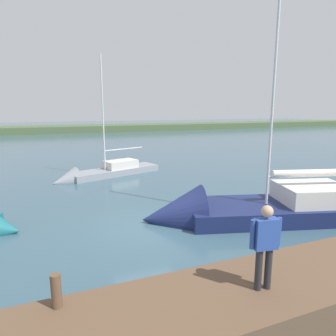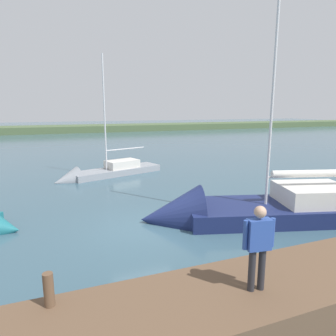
{
  "view_description": "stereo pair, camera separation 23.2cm",
  "coord_description": "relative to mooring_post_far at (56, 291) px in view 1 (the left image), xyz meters",
  "views": [
    {
      "loc": [
        3.3,
        10.03,
        4.35
      ],
      "look_at": [
        -1.95,
        -3.0,
        1.57
      ],
      "focal_mm": 32.14,
      "sensor_mm": 36.0,
      "label": 1
    },
    {
      "loc": [
        3.08,
        10.11,
        4.35
      ],
      "look_at": [
        -1.95,
        -3.0,
        1.57
      ],
      "focal_mm": 32.14,
      "sensor_mm": 36.0,
      "label": 2
    }
  ],
  "objects": [
    {
      "name": "ground_plane",
      "position": [
        -3.34,
        -4.72,
        -1.11
      ],
      "size": [
        200.0,
        200.0,
        0.0
      ],
      "primitive_type": "plane",
      "color": "#385666"
    },
    {
      "name": "far_shoreline",
      "position": [
        -3.34,
        -55.09,
        -1.11
      ],
      "size": [
        180.0,
        8.0,
        2.4
      ],
      "primitive_type": "cube",
      "color": "#4C603D",
      "rests_on": "ground_plane"
    },
    {
      "name": "dock_pier",
      "position": [
        -3.34,
        0.76,
        -0.72
      ],
      "size": [
        22.3,
        2.18,
        0.78
      ],
      "primitive_type": "cube",
      "color": "brown",
      "rests_on": "ground_plane"
    },
    {
      "name": "mooring_post_far",
      "position": [
        0.0,
        0.0,
        0.0
      ],
      "size": [
        0.19,
        0.19,
        0.65
      ],
      "primitive_type": "cylinder",
      "color": "brown",
      "rests_on": "dock_pier"
    },
    {
      "name": "sailboat_near_dock",
      "position": [
        -3.18,
        -14.03,
        -0.98
      ],
      "size": [
        7.41,
        3.83,
        8.47
      ],
      "rotation": [
        0.0,
        0.0,
        0.32
      ],
      "color": "gray",
      "rests_on": "ground_plane"
    },
    {
      "name": "sailboat_far_right",
      "position": [
        -7.08,
        -4.15,
        -0.86
      ],
      "size": [
        9.84,
        5.12,
        11.3
      ],
      "rotation": [
        0.0,
        0.0,
        -0.28
      ],
      "color": "navy",
      "rests_on": "ground_plane"
    },
    {
      "name": "person_on_dock",
      "position": [
        -3.86,
        0.94,
        0.69
      ],
      "size": [
        0.66,
        0.29,
        1.75
      ],
      "rotation": [
        0.0,
        0.0,
        1.42
      ],
      "color": "#28282D",
      "rests_on": "dock_pier"
    }
  ]
}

